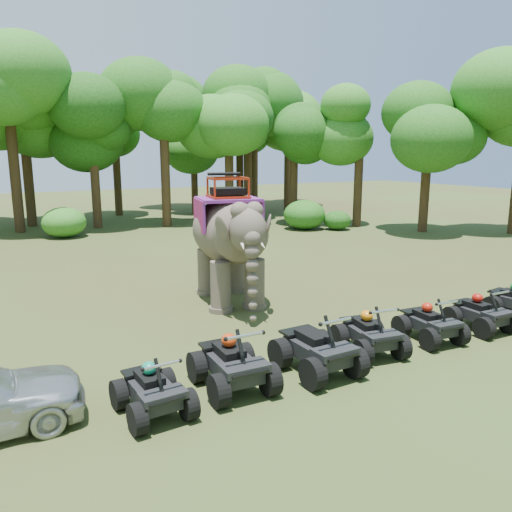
{
  "coord_description": "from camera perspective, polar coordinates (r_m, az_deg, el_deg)",
  "views": [
    {
      "loc": [
        -6.26,
        -10.16,
        4.58
      ],
      "look_at": [
        0.0,
        1.2,
        1.9
      ],
      "focal_mm": 35.0,
      "sensor_mm": 36.0,
      "label": 1
    }
  ],
  "objects": [
    {
      "name": "atv_0",
      "position": [
        9.3,
        -11.77,
        -14.07
      ],
      "size": [
        1.23,
        1.62,
        1.16
      ],
      "primitive_type": null,
      "rotation": [
        0.0,
        0.0,
        0.06
      ],
      "color": "black",
      "rests_on": "ground"
    },
    {
      "name": "tree_30",
      "position": [
        35.51,
        -0.96,
        11.56
      ],
      "size": [
        6.31,
        6.31,
        9.02
      ],
      "primitive_type": null,
      "color": "#195114",
      "rests_on": "ground"
    },
    {
      "name": "tree_37",
      "position": [
        41.12,
        3.63,
        10.91
      ],
      "size": [
        5.66,
        5.66,
        8.09
      ],
      "primitive_type": null,
      "color": "#195114",
      "rests_on": "ground"
    },
    {
      "name": "tree_29",
      "position": [
        46.14,
        4.32,
        12.34
      ],
      "size": [
        7.19,
        7.19,
        10.28
      ],
      "primitive_type": null,
      "color": "#195114",
      "rests_on": "ground"
    },
    {
      "name": "tree_1",
      "position": [
        32.13,
        -10.4,
        11.39
      ],
      "size": [
        6.34,
        6.34,
        9.05
      ],
      "primitive_type": null,
      "color": "#195114",
      "rests_on": "ground"
    },
    {
      "name": "tree_40",
      "position": [
        38.55,
        -0.24,
        12.21
      ],
      "size": [
        6.92,
        6.92,
        9.89
      ],
      "primitive_type": null,
      "color": "#195114",
      "rests_on": "ground"
    },
    {
      "name": "tree_28",
      "position": [
        32.22,
        -26.05,
        10.76
      ],
      "size": [
        6.61,
        6.61,
        9.44
      ],
      "primitive_type": null,
      "color": "#195114",
      "rests_on": "ground"
    },
    {
      "name": "atv_5",
      "position": [
        14.42,
        24.33,
        -5.47
      ],
      "size": [
        1.22,
        1.63,
        1.18
      ],
      "primitive_type": null,
      "rotation": [
        0.0,
        0.0,
        -0.04
      ],
      "color": "black",
      "rests_on": "ground"
    },
    {
      "name": "atv_2",
      "position": [
        10.73,
        7.0,
        -9.71
      ],
      "size": [
        1.39,
        1.87,
        1.37
      ],
      "primitive_type": null,
      "rotation": [
        0.0,
        0.0,
        0.02
      ],
      "color": "black",
      "rests_on": "ground"
    },
    {
      "name": "tree_32",
      "position": [
        39.09,
        -7.09,
        10.06
      ],
      "size": [
        4.95,
        4.95,
        7.08
      ],
      "primitive_type": null,
      "color": "#195114",
      "rests_on": "ground"
    },
    {
      "name": "atv_3",
      "position": [
        11.94,
        12.86,
        -8.04
      ],
      "size": [
        1.45,
        1.82,
        1.22
      ],
      "primitive_type": null,
      "rotation": [
        0.0,
        0.0,
        -0.16
      ],
      "color": "black",
      "rests_on": "ground"
    },
    {
      "name": "tree_2",
      "position": [
        33.07,
        -3.1,
        11.49
      ],
      "size": [
        6.28,
        6.28,
        8.97
      ],
      "primitive_type": null,
      "color": "#195114",
      "rests_on": "ground"
    },
    {
      "name": "elephant",
      "position": [
        15.44,
        -3.09,
        1.97
      ],
      "size": [
        2.99,
        5.04,
        3.97
      ],
      "primitive_type": null,
      "rotation": [
        0.0,
        0.0,
        -0.2
      ],
      "color": "#4B4137",
      "rests_on": "ground"
    },
    {
      "name": "tree_35",
      "position": [
        41.84,
        -10.45,
        12.07
      ],
      "size": [
        7.01,
        7.01,
        10.02
      ],
      "primitive_type": null,
      "color": "#195114",
      "rests_on": "ground"
    },
    {
      "name": "tree_36",
      "position": [
        39.52,
        -0.83,
        11.05
      ],
      "size": [
        5.81,
        5.81,
        8.3
      ],
      "primitive_type": null,
      "color": "#195114",
      "rests_on": "ground"
    },
    {
      "name": "atv_4",
      "position": [
        13.14,
        19.32,
        -6.73
      ],
      "size": [
        1.28,
        1.66,
        1.16
      ],
      "primitive_type": null,
      "rotation": [
        0.0,
        0.0,
        -0.09
      ],
      "color": "black",
      "rests_on": "ground"
    },
    {
      "name": "tree_0",
      "position": [
        32.46,
        -18.02,
        10.06
      ],
      "size": [
        5.58,
        5.58,
        7.97
      ],
      "primitive_type": null,
      "color": "#195114",
      "rests_on": "ground"
    },
    {
      "name": "tree_38",
      "position": [
        34.75,
        -24.85,
        11.19
      ],
      "size": [
        6.89,
        6.89,
        9.85
      ],
      "primitive_type": null,
      "color": "#195114",
      "rests_on": "ground"
    },
    {
      "name": "tree_5",
      "position": [
        31.07,
        18.93,
        9.98
      ],
      "size": [
        5.6,
        5.6,
        8.0
      ],
      "primitive_type": null,
      "color": "#195114",
      "rests_on": "ground"
    },
    {
      "name": "atv_1",
      "position": [
        9.99,
        -2.74,
        -11.38
      ],
      "size": [
        1.38,
        1.85,
        1.34
      ],
      "primitive_type": null,
      "rotation": [
        0.0,
        0.0,
        -0.04
      ],
      "color": "black",
      "rests_on": "ground"
    },
    {
      "name": "tree_4",
      "position": [
        32.32,
        11.69,
        10.4
      ],
      "size": [
        5.6,
        5.6,
        7.99
      ],
      "primitive_type": null,
      "color": "#195114",
      "rests_on": "ground"
    },
    {
      "name": "ground",
      "position": [
        12.79,
        2.63,
        -9.33
      ],
      "size": [
        110.0,
        110.0,
        0.0
      ],
      "primitive_type": "plane",
      "color": "#47381E",
      "rests_on": "ground"
    },
    {
      "name": "tree_33",
      "position": [
        38.75,
        -15.69,
        10.62
      ],
      "size": [
        5.82,
        5.82,
        8.31
      ],
      "primitive_type": null,
      "color": "#195114",
      "rests_on": "ground"
    },
    {
      "name": "tree_3",
      "position": [
        33.37,
        4.36,
        10.26
      ],
      "size": [
        5.28,
        5.28,
        7.55
      ],
      "primitive_type": null,
      "color": "#195114",
      "rests_on": "ground"
    },
    {
      "name": "tree_34",
      "position": [
        39.02,
        -1.87,
        11.29
      ],
      "size": [
        6.05,
        6.05,
        8.64
      ],
      "primitive_type": null,
      "color": "#195114",
      "rests_on": "ground"
    }
  ]
}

